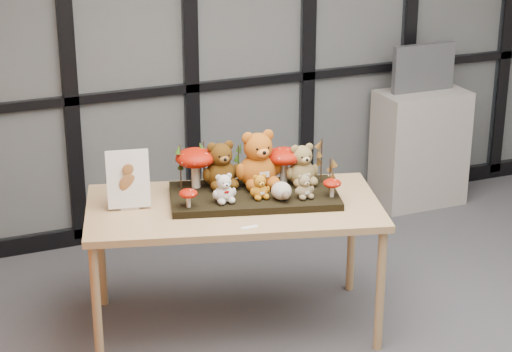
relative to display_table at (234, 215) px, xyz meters
name	(u,v)px	position (x,y,z in m)	size (l,w,h in m)	color
room_shell	(451,76)	(0.71, -0.98, 0.97)	(5.00, 5.00, 5.00)	#ADABA3
glass_partition	(251,31)	(0.71, 1.49, 0.71)	(4.90, 0.06, 2.78)	#2D383F
display_table	(234,215)	(0.00, 0.00, 0.00)	(1.81, 1.23, 0.77)	tan
diorama_tray	(254,196)	(0.14, 0.03, 0.09)	(0.95, 0.47, 0.04)	black
bear_pooh_yellow	(258,156)	(0.20, 0.12, 0.29)	(0.28, 0.25, 0.37)	#B85B15
bear_brown_medium	(220,162)	(0.00, 0.19, 0.26)	(0.23, 0.21, 0.30)	#4D2E0B
bear_tan_back	(302,162)	(0.45, 0.05, 0.24)	(0.20, 0.18, 0.27)	olive
bear_small_yellow	(260,185)	(0.13, -0.06, 0.18)	(0.12, 0.11, 0.16)	#C57816
bear_white_bow	(224,186)	(-0.07, -0.04, 0.20)	(0.14, 0.13, 0.18)	silver
bear_beige_small	(304,185)	(0.37, -0.15, 0.18)	(0.12, 0.11, 0.15)	#8C7953
plush_cream_hedgehog	(281,190)	(0.24, -0.13, 0.16)	(0.09, 0.08, 0.11)	beige
mushroom_back_left	(196,166)	(-0.14, 0.24, 0.23)	(0.23, 0.23, 0.26)	#981204
mushroom_back_right	(284,164)	(0.36, 0.11, 0.22)	(0.21, 0.21, 0.23)	#981204
mushroom_front_left	(188,197)	(-0.28, -0.03, 0.16)	(0.10, 0.10, 0.11)	#981204
mushroom_front_right	(332,187)	(0.52, -0.20, 0.16)	(0.10, 0.10, 0.11)	#981204
sprig_green_far_left	(181,166)	(-0.23, 0.25, 0.24)	(0.05, 0.05, 0.27)	#18380C
sprig_green_mid_left	(204,163)	(-0.08, 0.27, 0.24)	(0.05, 0.05, 0.26)	#18380C
sprig_dry_far_right	(321,161)	(0.55, 0.02, 0.24)	(0.05, 0.05, 0.27)	brown
sprig_dry_mid_right	(330,175)	(0.55, -0.11, 0.20)	(0.05, 0.05, 0.19)	brown
sprig_green_centre	(238,164)	(0.12, 0.22, 0.22)	(0.05, 0.05, 0.22)	#18380C
sign_holder	(128,182)	(-0.56, 0.17, 0.22)	(0.25, 0.12, 0.33)	silver
label_card	(250,227)	(-0.04, -0.33, 0.07)	(0.09, 0.03, 0.00)	white
cabinet	(420,148)	(2.02, 1.25, -0.26)	(0.67, 0.39, 0.90)	#A9A197
monitor	(423,68)	(2.02, 1.27, 0.37)	(0.51, 0.05, 0.36)	#505458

